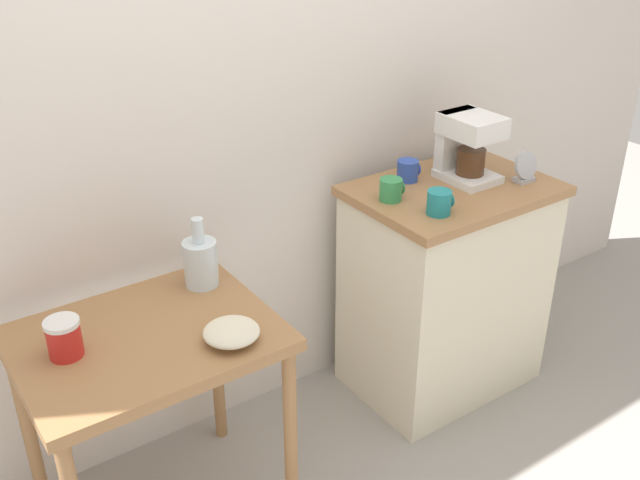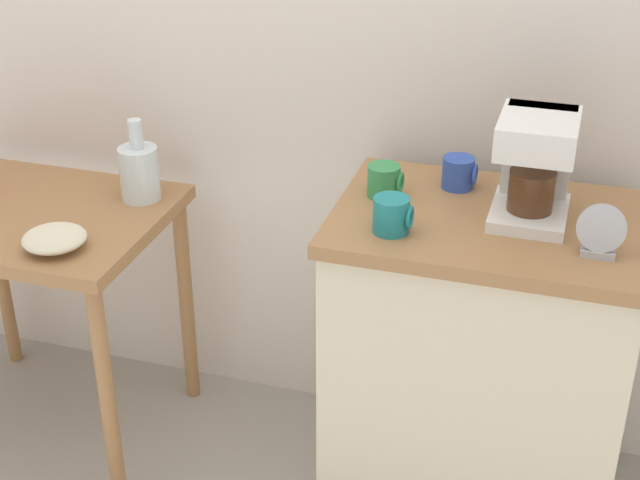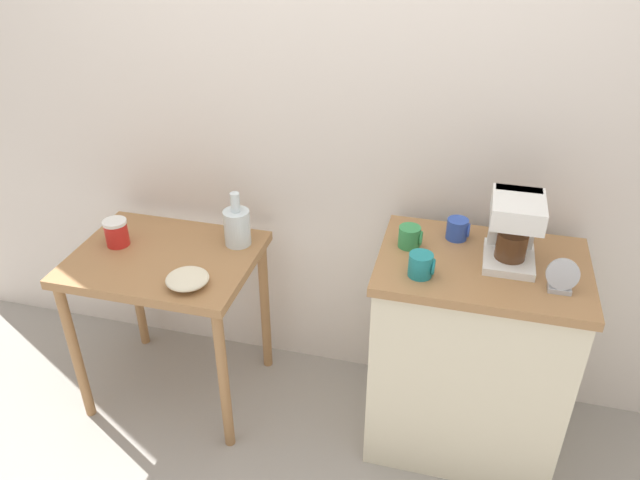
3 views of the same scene
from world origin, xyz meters
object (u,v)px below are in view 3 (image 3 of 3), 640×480
Objects in this scene: coffee_maker at (514,226)px; mug_blue at (458,229)px; mug_tall_green at (410,237)px; glass_carafe_vase at (237,226)px; bowl_stoneware at (187,279)px; table_clock at (562,277)px; mug_dark_teal at (421,265)px; canister_enamel at (116,233)px.

coffee_maker is 2.93× the size of mug_blue.
glass_carafe_vase is at bearing 173.72° from mug_tall_green.
coffee_maker reaches higher than mug_tall_green.
table_clock is (1.34, 0.10, 0.17)m from bowl_stoneware.
coffee_maker reaches higher than glass_carafe_vase.
glass_carafe_vase is at bearing 161.46° from mug_dark_teal.
mug_tall_green is at bearing 17.88° from bowl_stoneware.
mug_blue is at bearing 143.71° from table_clock.
bowl_stoneware is 1.38× the size of table_clock.
mug_tall_green is (-0.06, 0.19, -0.00)m from mug_dark_teal.
table_clock is at bearing -3.39° from canister_enamel.
mug_blue is (0.91, 0.02, 0.10)m from glass_carafe_vase.
glass_carafe_vase is at bearing 169.23° from table_clock.
mug_dark_teal is 0.20m from mug_tall_green.
mug_tall_green is (1.23, 0.06, 0.13)m from canister_enamel.
coffee_maker is 2.89× the size of mug_tall_green.
mug_tall_green is at bearing 2.60° from canister_enamel.
mug_dark_teal reaches higher than bowl_stoneware.
table_clock is (0.53, -0.16, 0.01)m from mug_tall_green.
glass_carafe_vase is at bearing 77.59° from bowl_stoneware.
canister_enamel is 0.95× the size of table_clock.
bowl_stoneware is 0.69× the size of glass_carafe_vase.
table_clock reaches higher than glass_carafe_vase.
glass_carafe_vase is at bearing 15.47° from canister_enamel.
canister_enamel is 1.31m from mug_dark_teal.
canister_enamel is (-0.49, -0.14, -0.03)m from glass_carafe_vase.
mug_tall_green is 0.56m from table_clock.
mug_dark_teal is (-0.30, -0.19, -0.10)m from coffee_maker.
mug_blue is at bearing 6.56° from canister_enamel.
table_clock is (1.27, -0.24, 0.12)m from glass_carafe_vase.
table_clock reaches higher than mug_tall_green.
coffee_maker is 2.80× the size of mug_dark_teal.
mug_dark_teal is (-0.11, -0.29, 0.00)m from mug_blue.
mug_tall_green is 0.74× the size of table_clock.
glass_carafe_vase is 2.08× the size of canister_enamel.
bowl_stoneware is 1.88× the size of mug_blue.
bowl_stoneware is 1.36m from table_clock.
glass_carafe_vase is (0.08, 0.34, 0.06)m from bowl_stoneware.
canister_enamel is at bearing 174.22° from mug_dark_teal.
coffee_maker is at bearing -0.22° from mug_tall_green.
glass_carafe_vase reaches higher than mug_tall_green.
mug_tall_green reaches higher than canister_enamel.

